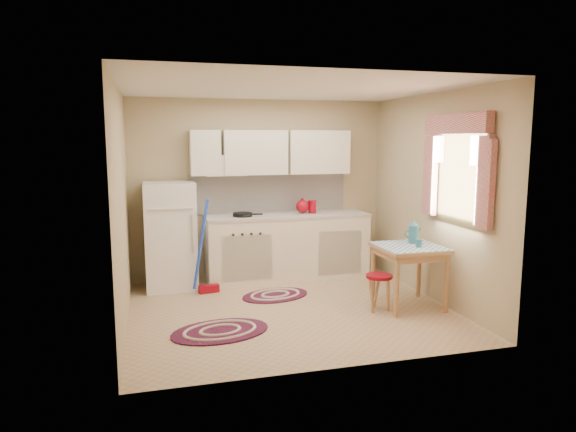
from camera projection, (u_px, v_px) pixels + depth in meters
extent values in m
plane|color=tan|center=(290.00, 309.00, 5.93)|extent=(3.60, 3.60, 0.00)
cube|color=silver|center=(290.00, 88.00, 5.57)|extent=(3.60, 3.20, 0.04)
cube|color=tan|center=(260.00, 189.00, 7.28)|extent=(3.60, 0.04, 2.50)
cube|color=tan|center=(341.00, 225.00, 4.22)|extent=(3.60, 0.04, 2.50)
cube|color=tan|center=(122.00, 208.00, 5.29)|extent=(0.04, 3.20, 2.50)
cube|color=tan|center=(433.00, 197.00, 6.21)|extent=(0.04, 3.20, 2.50)
cube|color=white|center=(269.00, 193.00, 7.30)|extent=(2.25, 0.03, 0.55)
cube|color=white|center=(271.00, 152.00, 7.08)|extent=(2.25, 0.33, 0.60)
cube|color=white|center=(459.00, 176.00, 5.64)|extent=(0.04, 0.85, 0.95)
cube|color=white|center=(170.00, 236.00, 6.70)|extent=(0.65, 0.60, 1.40)
cube|color=white|center=(287.00, 248.00, 7.19)|extent=(2.25, 0.60, 0.88)
cube|color=beige|center=(287.00, 216.00, 7.12)|extent=(2.27, 0.62, 0.04)
cylinder|color=black|center=(243.00, 215.00, 6.91)|extent=(0.31, 0.31, 0.05)
cylinder|color=maroon|center=(312.00, 208.00, 7.20)|extent=(0.12, 0.12, 0.16)
cube|color=tan|center=(409.00, 277.00, 5.99)|extent=(0.72, 0.72, 0.72)
cylinder|color=maroon|center=(379.00, 293.00, 5.87)|extent=(0.36, 0.36, 0.42)
cylinder|color=#29677E|center=(419.00, 244.00, 5.85)|extent=(0.09, 0.09, 0.10)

